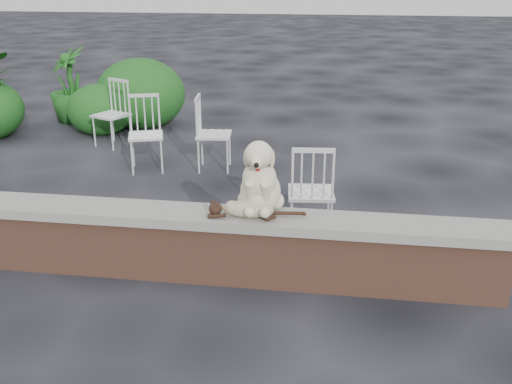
# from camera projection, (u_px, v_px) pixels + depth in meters

# --- Properties ---
(ground) EXTENTS (60.00, 60.00, 0.00)m
(ground) POSITION_uv_depth(u_px,v_px,m) (134.00, 271.00, 4.99)
(ground) COLOR black
(ground) RESTS_ON ground
(brick_wall) EXTENTS (6.00, 0.30, 0.50)m
(brick_wall) POSITION_uv_depth(u_px,v_px,m) (132.00, 244.00, 4.90)
(brick_wall) COLOR brown
(brick_wall) RESTS_ON ground
(capstone) EXTENTS (6.20, 0.40, 0.08)m
(capstone) POSITION_uv_depth(u_px,v_px,m) (130.00, 212.00, 4.80)
(capstone) COLOR slate
(capstone) RESTS_ON brick_wall
(dog) EXTENTS (0.43, 0.55, 0.63)m
(dog) POSITION_uv_depth(u_px,v_px,m) (261.00, 174.00, 4.63)
(dog) COLOR beige
(dog) RESTS_ON capstone
(cat) EXTENTS (0.91, 0.25, 0.15)m
(cat) POSITION_uv_depth(u_px,v_px,m) (248.00, 208.00, 4.58)
(cat) COLOR tan
(cat) RESTS_ON capstone
(chair_e) EXTENTS (0.62, 0.62, 0.94)m
(chair_e) POSITION_uv_depth(u_px,v_px,m) (214.00, 133.00, 7.36)
(chair_e) COLOR white
(chair_e) RESTS_ON ground
(chair_a) EXTENTS (0.71, 0.71, 0.94)m
(chair_a) POSITION_uv_depth(u_px,v_px,m) (146.00, 134.00, 7.33)
(chair_a) COLOR white
(chair_a) RESTS_ON ground
(chair_c) EXTENTS (0.61, 0.61, 0.94)m
(chair_c) POSITION_uv_depth(u_px,v_px,m) (311.00, 191.00, 5.46)
(chair_c) COLOR white
(chair_c) RESTS_ON ground
(chair_b) EXTENTS (0.74, 0.74, 0.94)m
(chair_b) POSITION_uv_depth(u_px,v_px,m) (111.00, 114.00, 8.35)
(chair_b) COLOR white
(chair_b) RESTS_ON ground
(potted_plant_b) EXTENTS (0.97, 0.97, 1.23)m
(potted_plant_b) POSITION_uv_depth(u_px,v_px,m) (70.00, 85.00, 9.65)
(potted_plant_b) COLOR #184B15
(potted_plant_b) RESTS_ON ground
(shrubbery) EXTENTS (3.41, 2.25, 1.14)m
(shrubbery) POSITION_uv_depth(u_px,v_px,m) (90.00, 101.00, 9.21)
(shrubbery) COLOR #184B15
(shrubbery) RESTS_ON ground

